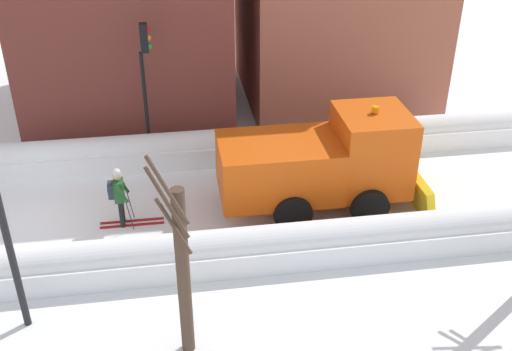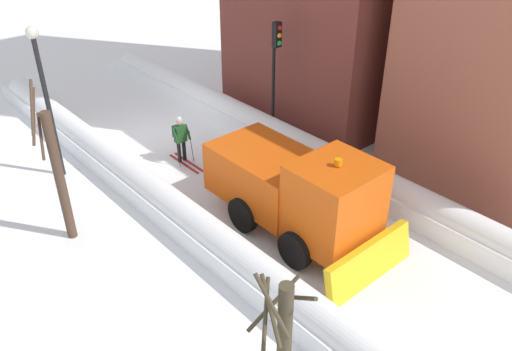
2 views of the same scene
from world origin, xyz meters
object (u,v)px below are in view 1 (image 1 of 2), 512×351
object	(u,v)px
plow_truck	(324,162)
skier	(119,194)
traffic_light_pole	(145,68)
bare_tree_near	(182,270)

from	to	relation	value
plow_truck	skier	distance (m)	5.85
skier	traffic_light_pole	world-z (taller)	traffic_light_pole
plow_truck	skier	world-z (taller)	plow_truck
traffic_light_pole	plow_truck	bearing A→B (deg)	53.10
skier	bare_tree_near	distance (m)	5.42
plow_truck	traffic_light_pole	world-z (taller)	traffic_light_pole
traffic_light_pole	skier	bearing A→B (deg)	-13.38
plow_truck	bare_tree_near	bearing A→B (deg)	-39.44
skier	bare_tree_near	xyz separation A→B (m)	(5.06, 1.56, 1.17)
skier	traffic_light_pole	bearing A→B (deg)	166.62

